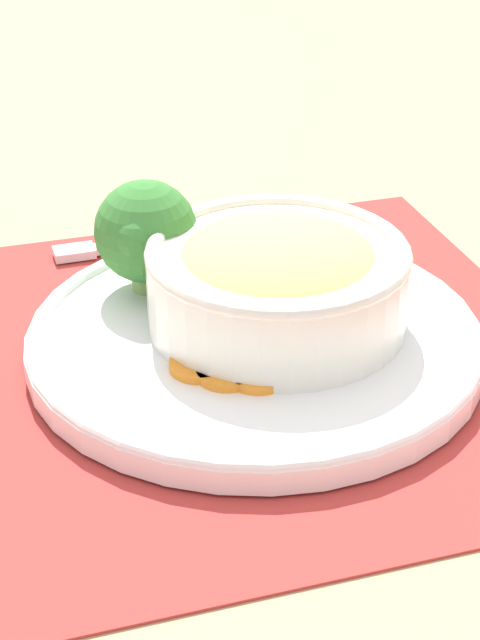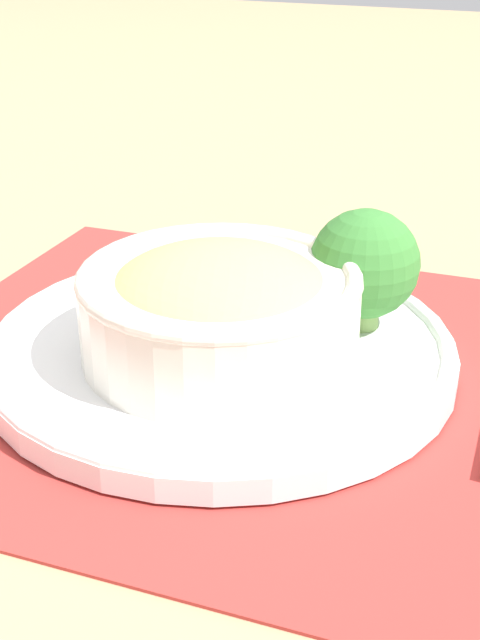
{
  "view_description": "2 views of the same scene",
  "coord_description": "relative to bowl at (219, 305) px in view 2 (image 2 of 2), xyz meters",
  "views": [
    {
      "loc": [
        -0.6,
        0.16,
        0.38
      ],
      "look_at": [
        -0.02,
        0.01,
        0.04
      ],
      "focal_mm": 60.0,
      "sensor_mm": 36.0,
      "label": 1
    },
    {
      "loc": [
        0.21,
        -0.47,
        0.29
      ],
      "look_at": [
        0.01,
        0.0,
        0.04
      ],
      "focal_mm": 50.0,
      "sensor_mm": 36.0,
      "label": 2
    }
  ],
  "objects": [
    {
      "name": "ground_plane",
      "position": [
        -0.01,
        0.02,
        -0.05
      ],
      "size": [
        4.0,
        4.0,
        0.0
      ],
      "primitive_type": "plane",
      "color": "tan"
    },
    {
      "name": "placemat",
      "position": [
        -0.01,
        0.02,
        -0.05
      ],
      "size": [
        0.46,
        0.44,
        0.0
      ],
      "color": "#B2332D",
      "rests_on": "ground_plane"
    },
    {
      "name": "plate",
      "position": [
        -0.01,
        0.02,
        -0.04
      ],
      "size": [
        0.31,
        0.31,
        0.02
      ],
      "color": "white",
      "rests_on": "placemat"
    },
    {
      "name": "bowl",
      "position": [
        0.0,
        0.0,
        0.0
      ],
      "size": [
        0.18,
        0.18,
        0.07
      ],
      "color": "silver",
      "rests_on": "plate"
    },
    {
      "name": "broccoli_floret",
      "position": [
        0.07,
        0.08,
        0.01
      ],
      "size": [
        0.07,
        0.07,
        0.08
      ],
      "color": "#84AD5B",
      "rests_on": "plate"
    },
    {
      "name": "carrot_slice_near",
      "position": [
        -0.04,
        0.06,
        -0.03
      ],
      "size": [
        0.04,
        0.04,
        0.01
      ],
      "color": "orange",
      "rests_on": "plate"
    },
    {
      "name": "carrot_slice_middle",
      "position": [
        -0.06,
        0.05,
        -0.03
      ],
      "size": [
        0.04,
        0.04,
        0.01
      ],
      "color": "orange",
      "rests_on": "plate"
    },
    {
      "name": "carrot_slice_far",
      "position": [
        -0.06,
        0.03,
        -0.03
      ],
      "size": [
        0.04,
        0.04,
        0.01
      ],
      "color": "orange",
      "rests_on": "plate"
    }
  ]
}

